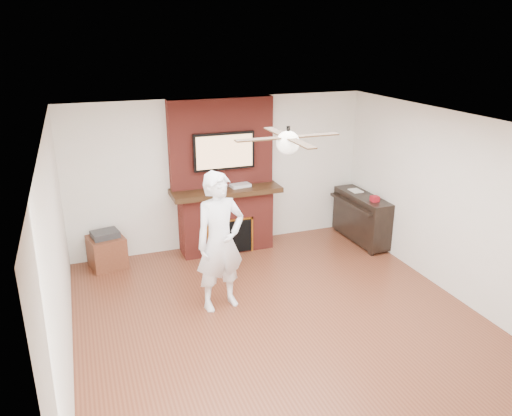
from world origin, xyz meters
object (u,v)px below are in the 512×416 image
object	(u,v)px
fireplace	(224,192)
piano	(361,217)
person	(220,242)
side_table	(107,250)

from	to	relation	value
fireplace	piano	xyz separation A→B (m)	(2.29, -0.55, -0.54)
piano	person	bearing A→B (deg)	-157.92
person	side_table	bearing A→B (deg)	116.01
person	piano	distance (m)	3.20
fireplace	piano	distance (m)	2.42
fireplace	person	world-z (taller)	fireplace
fireplace	piano	size ratio (longest dim) A/B	1.92
person	piano	size ratio (longest dim) A/B	1.43
person	fireplace	bearing A→B (deg)	60.52
fireplace	piano	world-z (taller)	fireplace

